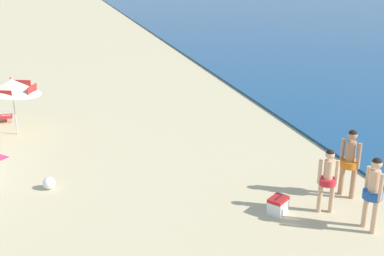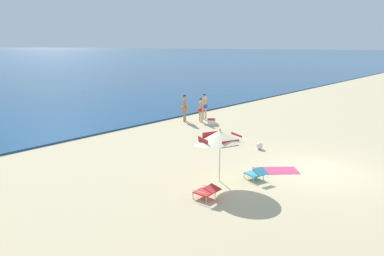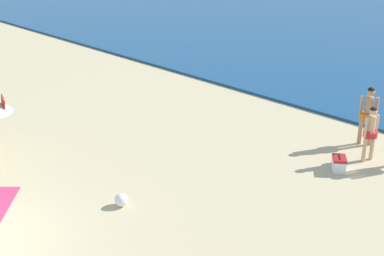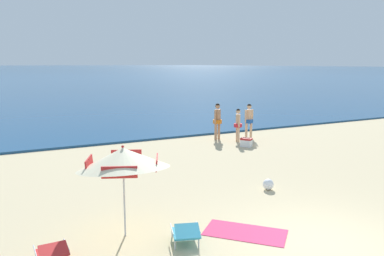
# 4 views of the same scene
# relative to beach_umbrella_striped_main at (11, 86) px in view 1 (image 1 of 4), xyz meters

# --- Properties ---
(beach_umbrella_striped_main) EXTENTS (2.10, 2.14, 2.11)m
(beach_umbrella_striped_main) POSITION_rel_beach_umbrella_striped_main_xyz_m (0.00, 0.00, 0.00)
(beach_umbrella_striped_main) COLOR silver
(beach_umbrella_striped_main) RESTS_ON ground
(lounge_chair_under_umbrella) EXTENTS (0.60, 0.87, 0.49)m
(lounge_chair_under_umbrella) POSITION_rel_beach_umbrella_striped_main_xyz_m (-1.59, -0.67, -1.47)
(lounge_chair_under_umbrella) COLOR red
(lounge_chair_under_umbrella) RESTS_ON ground
(person_standing_near_shore) EXTENTS (0.39, 0.46, 1.61)m
(person_standing_near_shore) POSITION_rel_beach_umbrella_striped_main_xyz_m (7.86, 7.42, -0.81)
(person_standing_near_shore) COLOR #D8A87F
(person_standing_near_shore) RESTS_ON ground
(person_standing_beside) EXTENTS (0.52, 0.43, 1.75)m
(person_standing_beside) POSITION_rel_beach_umbrella_striped_main_xyz_m (8.86, 7.92, -0.73)
(person_standing_beside) COLOR #D8A87F
(person_standing_beside) RESTS_ON ground
(person_wading_in) EXTENTS (0.48, 0.44, 1.80)m
(person_wading_in) POSITION_rel_beach_umbrella_striped_main_xyz_m (7.29, 8.38, -0.70)
(person_wading_in) COLOR tan
(person_wading_in) RESTS_ON ground
(cooler_box) EXTENTS (0.57, 0.61, 0.43)m
(cooler_box) POSITION_rel_beach_umbrella_striped_main_xyz_m (7.59, 6.31, -1.54)
(cooler_box) COLOR white
(cooler_box) RESTS_ON ground
(beach_ball) EXTENTS (0.33, 0.33, 0.33)m
(beach_ball) POSITION_rel_beach_umbrella_striped_main_xyz_m (4.74, 1.06, -1.58)
(beach_ball) COLOR white
(beach_ball) RESTS_ON ground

